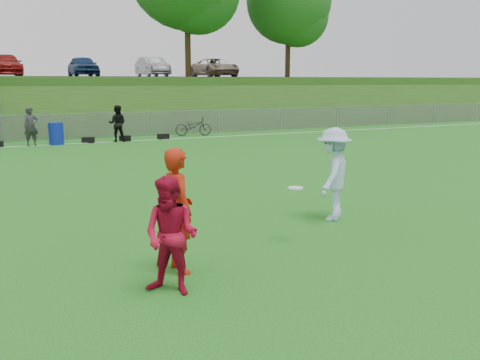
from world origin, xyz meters
TOP-DOWN VIEW (x-y plane):
  - ground at (0.00, 0.00)m, footprint 120.00×120.00m
  - sideline_far at (0.00, 18.00)m, footprint 60.00×0.10m
  - fence at (0.00, 20.00)m, footprint 58.00×0.06m
  - berm at (0.00, 31.00)m, footprint 120.00×18.00m
  - parking_lot at (0.00, 33.00)m, footprint 120.00×12.00m
  - tree_green_far at (16.16, 25.92)m, footprint 5.88×5.88m
  - car_row at (-1.17, 32.00)m, footprint 32.04×5.18m
  - spectator_row at (-3.04, 18.00)m, footprint 9.32×0.91m
  - gear_bags at (1.00, 18.10)m, footprint 8.02×0.50m
  - player_red_left at (-1.29, 0.25)m, footprint 0.47×0.70m
  - player_red_center at (-1.66, -0.53)m, footprint 0.97×0.97m
  - player_blue at (2.56, 1.74)m, footprint 1.38×1.33m
  - frisbee at (1.03, 0.72)m, footprint 0.27×0.27m
  - recycling_bin at (-0.76, 18.08)m, footprint 0.83×0.83m
  - bicycle at (6.16, 19.00)m, footprint 1.98×1.12m

SIDE VIEW (x-z plane):
  - ground at x=0.00m, z-range 0.00..0.00m
  - sideline_far at x=0.00m, z-range 0.00..0.01m
  - gear_bags at x=1.00m, z-range 0.00..0.26m
  - recycling_bin at x=-0.76m, z-range 0.00..0.98m
  - bicycle at x=6.16m, z-range 0.00..0.98m
  - fence at x=0.00m, z-range 0.00..1.30m
  - player_red_center at x=-1.66m, z-range 0.00..1.59m
  - spectator_row at x=-3.04m, z-range 0.00..1.69m
  - player_red_left at x=-1.29m, z-range 0.00..1.86m
  - player_blue at x=2.56m, z-range 0.00..1.89m
  - frisbee at x=1.03m, z-range 0.96..0.99m
  - berm at x=0.00m, z-range 0.00..3.00m
  - parking_lot at x=0.00m, z-range 3.00..3.10m
  - car_row at x=-1.17m, z-range 3.10..4.54m
  - tree_green_far at x=16.16m, z-range 3.87..12.06m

